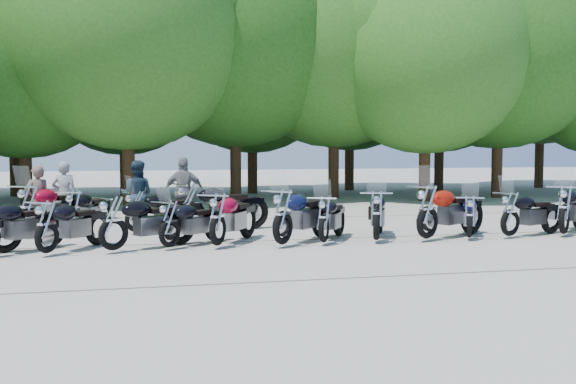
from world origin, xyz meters
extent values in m
plane|color=gray|center=(0.00, 0.00, 0.00)|extent=(90.00, 90.00, 0.00)
cylinder|color=#3A2614|center=(-7.25, 12.84, 1.65)|extent=(0.44, 0.44, 3.31)
sphere|color=#286319|center=(-7.25, 12.84, 5.32)|extent=(7.31, 7.31, 7.31)
cylinder|color=#3A2614|center=(-3.57, 11.24, 1.97)|extent=(0.44, 0.44, 3.93)
sphere|color=#357721|center=(-3.57, 11.24, 6.33)|extent=(8.70, 8.70, 8.70)
cylinder|color=#3A2614|center=(0.54, 13.09, 2.06)|extent=(0.44, 0.44, 4.13)
sphere|color=#286319|center=(0.54, 13.09, 6.64)|extent=(9.13, 9.13, 9.13)
cylinder|color=#3A2614|center=(4.61, 13.20, 2.05)|extent=(0.44, 0.44, 4.09)
sphere|color=#357721|center=(4.61, 13.20, 6.58)|extent=(9.04, 9.04, 9.04)
cylinder|color=#3A2614|center=(7.55, 10.82, 1.81)|extent=(0.44, 0.44, 3.62)
sphere|color=#357721|center=(7.55, 10.82, 5.82)|extent=(8.00, 8.00, 8.00)
cylinder|color=#3A2614|center=(11.20, 11.78, 1.99)|extent=(0.44, 0.44, 3.98)
sphere|color=#286319|center=(11.20, 11.78, 6.40)|extent=(8.79, 8.79, 8.79)
cylinder|color=#3A2614|center=(-8.29, 16.97, 1.76)|extent=(0.44, 0.44, 3.52)
sphere|color=#357721|center=(-8.29, 16.97, 5.66)|extent=(7.78, 7.78, 7.78)
cylinder|color=#3A2614|center=(-3.76, 16.43, 1.71)|extent=(0.44, 0.44, 3.42)
sphere|color=#286319|center=(-3.76, 16.43, 5.50)|extent=(7.56, 7.56, 7.56)
cylinder|color=#3A2614|center=(1.80, 16.47, 1.78)|extent=(0.44, 0.44, 3.56)
sphere|color=#286319|center=(1.80, 16.47, 5.73)|extent=(7.88, 7.88, 7.88)
cylinder|color=#3A2614|center=(6.69, 17.47, 1.88)|extent=(0.44, 0.44, 3.76)
sphere|color=#286319|center=(6.69, 17.47, 6.04)|extent=(8.31, 8.31, 8.31)
cylinder|color=#3A2614|center=(10.68, 16.09, 1.81)|extent=(0.44, 0.44, 3.63)
sphere|color=#357721|center=(10.68, 16.09, 5.83)|extent=(8.02, 8.02, 8.02)
cylinder|color=#3A2614|center=(16.61, 17.02, 2.19)|extent=(0.44, 0.44, 4.37)
sphere|color=#286319|center=(16.61, 17.02, 7.03)|extent=(9.67, 9.67, 9.67)
imported|color=brown|center=(-5.70, 3.98, 0.83)|extent=(0.72, 0.62, 1.66)
imported|color=#213545|center=(-3.34, 4.40, 0.89)|extent=(1.01, 0.88, 1.77)
imported|color=gray|center=(-2.12, 4.39, 0.93)|extent=(1.14, 0.60, 1.85)
imported|color=gray|center=(-5.13, 4.58, 0.88)|extent=(0.71, 0.53, 1.76)
camera|label=1|loc=(-3.40, -13.32, 2.16)|focal=42.00mm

